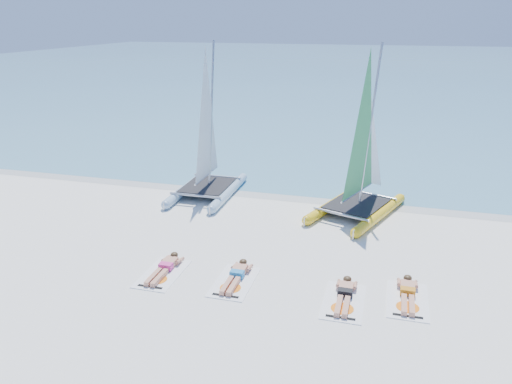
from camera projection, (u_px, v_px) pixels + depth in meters
The scene contains 13 objects.
ground at pixel (250, 255), 14.87m from camera, with size 140.00×140.00×0.00m, color white.
sea at pixel (370, 66), 72.17m from camera, with size 140.00×115.00×0.01m, color #76B7C6.
wet_sand_strip at pixel (288, 195), 19.87m from camera, with size 140.00×1.40×0.01m, color beige.
catamaran_blue at pixel (207, 150), 19.47m from camera, with size 2.15×4.46×6.09m.
catamaran_yellow at pixel (365, 159), 17.75m from camera, with size 3.55×4.95×6.12m.
towel_a at pixel (162, 274), 13.78m from camera, with size 1.00×1.85×0.02m, color white.
sunbather_a at pixel (165, 267), 13.91m from camera, with size 0.37×1.73×0.26m.
towel_b at pixel (234, 282), 13.36m from camera, with size 1.00×1.85×0.02m, color white.
sunbather_b at pixel (237, 275), 13.50m from camera, with size 0.37×1.73×0.26m.
towel_c at pixel (344, 301), 12.44m from camera, with size 1.00×1.85×0.02m, color white.
sunbather_c at pixel (345, 294), 12.57m from camera, with size 0.37×1.73×0.26m.
towel_d at pixel (407, 300), 12.49m from camera, with size 1.00×1.85×0.02m, color white.
sunbather_d at pixel (408, 292), 12.63m from camera, with size 0.37×1.73×0.26m.
Camera 1 is at (3.72, -12.87, 6.72)m, focal length 35.00 mm.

